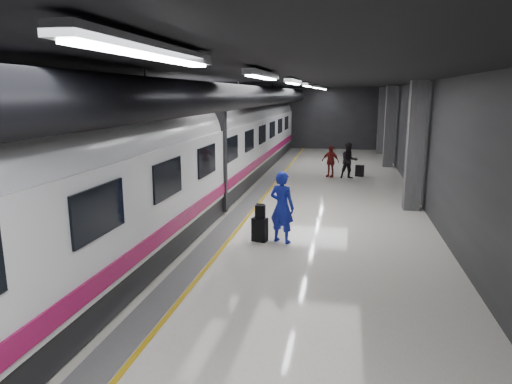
{
  "coord_description": "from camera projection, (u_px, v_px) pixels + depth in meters",
  "views": [
    {
      "loc": [
        2.17,
        -14.65,
        4.05
      ],
      "look_at": [
        -0.16,
        -2.8,
        1.44
      ],
      "focal_mm": 32.0,
      "sensor_mm": 36.0,
      "label": 1
    }
  ],
  "objects": [
    {
      "name": "platform_hall",
      "position": [
        274.0,
        109.0,
        15.54
      ],
      "size": [
        10.02,
        40.02,
        4.51
      ],
      "color": "black",
      "rests_on": "ground"
    },
    {
      "name": "traveler_far_a",
      "position": [
        349.0,
        161.0,
        22.08
      ],
      "size": [
        1.01,
        0.89,
        1.74
      ],
      "primitive_type": "imported",
      "rotation": [
        0.0,
        0.0,
        0.31
      ],
      "color": "black",
      "rests_on": "ground"
    },
    {
      "name": "suitcase_main",
      "position": [
        260.0,
        230.0,
        12.73
      ],
      "size": [
        0.46,
        0.35,
        0.67
      ],
      "primitive_type": "cube",
      "rotation": [
        0.0,
        0.0,
        -0.24
      ],
      "color": "black",
      "rests_on": "ground"
    },
    {
      "name": "traveler_main",
      "position": [
        282.0,
        207.0,
        12.52
      ],
      "size": [
        0.86,
        0.72,
        2.0
      ],
      "primitive_type": "imported",
      "rotation": [
        0.0,
        0.0,
        2.76
      ],
      "color": "#1926C0",
      "rests_on": "ground"
    },
    {
      "name": "suitcase_far",
      "position": [
        360.0,
        171.0,
        22.81
      ],
      "size": [
        0.44,
        0.36,
        0.57
      ],
      "primitive_type": "cube",
      "rotation": [
        0.0,
        0.0,
        -0.32
      ],
      "color": "black",
      "rests_on": "ground"
    },
    {
      "name": "ground",
      "position": [
        277.0,
        217.0,
        15.31
      ],
      "size": [
        40.0,
        40.0,
        0.0
      ],
      "primitive_type": "plane",
      "color": "silver",
      "rests_on": "ground"
    },
    {
      "name": "traveler_far_b",
      "position": [
        330.0,
        161.0,
        22.55
      ],
      "size": [
        0.99,
        0.73,
        1.56
      ],
      "primitive_type": "imported",
      "rotation": [
        0.0,
        0.0,
        -0.44
      ],
      "color": "maroon",
      "rests_on": "ground"
    },
    {
      "name": "shoulder_bag",
      "position": [
        260.0,
        212.0,
        12.61
      ],
      "size": [
        0.28,
        0.15,
        0.37
      ],
      "primitive_type": "cube",
      "rotation": [
        0.0,
        0.0,
        -0.01
      ],
      "color": "black",
      "rests_on": "suitcase_main"
    },
    {
      "name": "train",
      "position": [
        183.0,
        153.0,
        15.49
      ],
      "size": [
        3.05,
        38.0,
        4.05
      ],
      "color": "black",
      "rests_on": "ground"
    }
  ]
}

